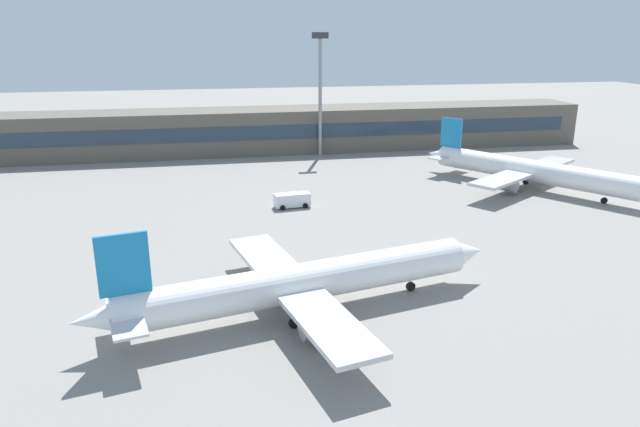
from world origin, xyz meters
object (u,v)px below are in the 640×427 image
at_px(airplane_mid, 533,171).
at_px(service_van_white, 292,200).
at_px(airplane_near, 306,282).
at_px(floodlight_tower_west, 320,86).

distance_m(airplane_mid, service_van_white, 39.87).
bearing_deg(airplane_mid, service_van_white, -176.55).
height_order(airplane_near, airplane_mid, airplane_mid).
bearing_deg(airplane_near, floodlight_tower_west, 77.72).
xyz_separation_m(airplane_mid, service_van_white, (-39.75, -2.40, -1.94)).
distance_m(airplane_near, floodlight_tower_west, 70.88).
relative_size(airplane_mid, floodlight_tower_west, 1.44).
height_order(airplane_near, service_van_white, airplane_near).
bearing_deg(airplane_mid, floodlight_tower_west, 130.94).
bearing_deg(service_van_white, floodlight_tower_west, 72.42).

